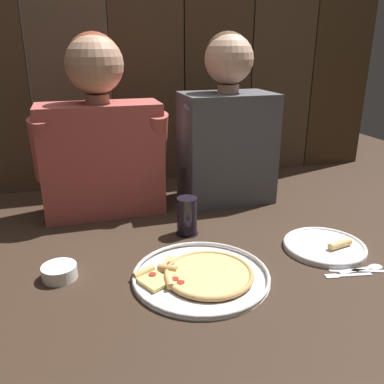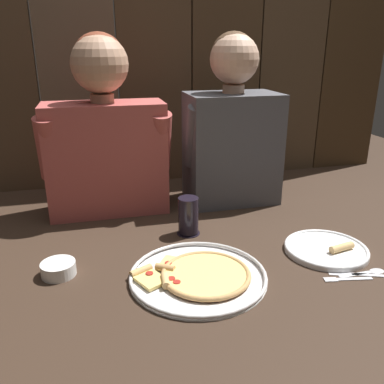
{
  "view_description": "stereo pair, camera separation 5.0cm",
  "coord_description": "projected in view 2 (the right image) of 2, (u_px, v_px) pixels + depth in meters",
  "views": [
    {
      "loc": [
        -0.33,
        -0.96,
        0.58
      ],
      "look_at": [
        -0.01,
        0.1,
        0.18
      ],
      "focal_mm": 37.73,
      "sensor_mm": 36.0,
      "label": 1
    },
    {
      "loc": [
        -0.28,
        -0.97,
        0.58
      ],
      "look_at": [
        -0.01,
        0.1,
        0.18
      ],
      "focal_mm": 37.73,
      "sensor_mm": 36.0,
      "label": 2
    }
  ],
  "objects": [
    {
      "name": "ground_plane",
      "position": [
        204.0,
        263.0,
        1.15
      ],
      "size": [
        3.2,
        3.2,
        0.0
      ],
      "primitive_type": "plane",
      "color": "#332319"
    },
    {
      "name": "pizza_tray",
      "position": [
        199.0,
        275.0,
        1.07
      ],
      "size": [
        0.37,
        0.37,
        0.03
      ],
      "color": "silver",
      "rests_on": "ground"
    },
    {
      "name": "dinner_plate",
      "position": [
        326.0,
        249.0,
        1.21
      ],
      "size": [
        0.25,
        0.25,
        0.03
      ],
      "color": "white",
      "rests_on": "ground"
    },
    {
      "name": "drinking_glass",
      "position": [
        188.0,
        216.0,
        1.3
      ],
      "size": [
        0.08,
        0.08,
        0.13
      ],
      "color": "black",
      "rests_on": "ground"
    },
    {
      "name": "dipping_bowl",
      "position": [
        58.0,
        268.0,
        1.08
      ],
      "size": [
        0.09,
        0.09,
        0.04
      ],
      "color": "white",
      "rests_on": "ground"
    },
    {
      "name": "table_fork",
      "position": [
        346.0,
        279.0,
        1.06
      ],
      "size": [
        0.13,
        0.04,
        0.01
      ],
      "color": "silver",
      "rests_on": "ground"
    },
    {
      "name": "table_knife",
      "position": [
        357.0,
        274.0,
        1.09
      ],
      "size": [
        0.15,
        0.07,
        0.01
      ],
      "color": "silver",
      "rests_on": "ground"
    },
    {
      "name": "table_spoon",
      "position": [
        370.0,
        271.0,
        1.1
      ],
      "size": [
        0.14,
        0.03,
        0.01
      ],
      "color": "silver",
      "rests_on": "ground"
    },
    {
      "name": "diner_left",
      "position": [
        105.0,
        132.0,
        1.42
      ],
      "size": [
        0.45,
        0.21,
        0.63
      ],
      "color": "#AD4C47",
      "rests_on": "ground"
    },
    {
      "name": "diner_right",
      "position": [
        232.0,
        128.0,
        1.53
      ],
      "size": [
        0.38,
        0.23,
        0.63
      ],
      "color": "#4C4C51",
      "rests_on": "ground"
    },
    {
      "name": "wooden_backdrop_wall",
      "position": [
        154.0,
        49.0,
        1.67
      ],
      "size": [
        2.19,
        0.03,
        1.13
      ],
      "color": "brown",
      "rests_on": "ground"
    }
  ]
}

